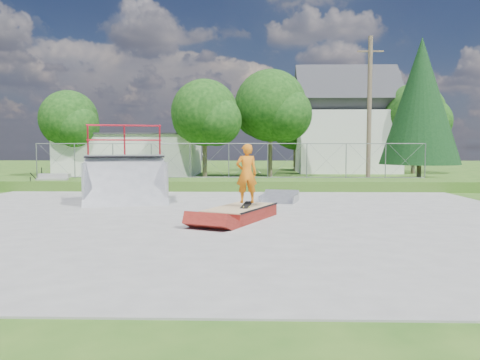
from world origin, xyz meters
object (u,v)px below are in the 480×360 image
(grind_box, at_px, (240,214))
(flat_bank_ramp, at_px, (279,197))
(skater, at_px, (247,176))
(quarter_pipe, at_px, (125,164))

(grind_box, height_order, flat_bank_ramp, flat_bank_ramp)
(flat_bank_ramp, height_order, skater, skater)
(flat_bank_ramp, relative_size, skater, 0.83)
(quarter_pipe, distance_m, flat_bank_ramp, 5.86)
(flat_bank_ramp, bearing_deg, quarter_pipe, -162.14)
(grind_box, xyz_separation_m, quarter_pipe, (-4.34, 3.82, 1.29))
(grind_box, bearing_deg, quarter_pipe, 162.77)
(grind_box, height_order, skater, skater)
(quarter_pipe, xyz_separation_m, skater, (4.52, -3.80, -0.21))
(quarter_pipe, distance_m, skater, 5.91)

